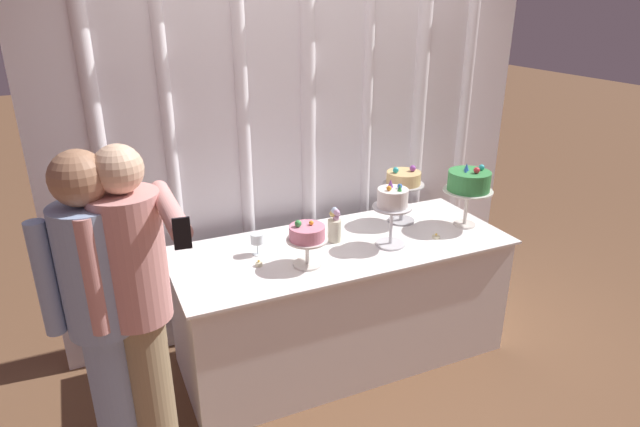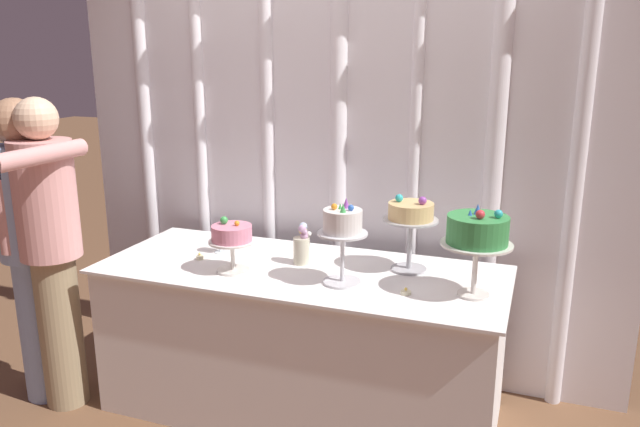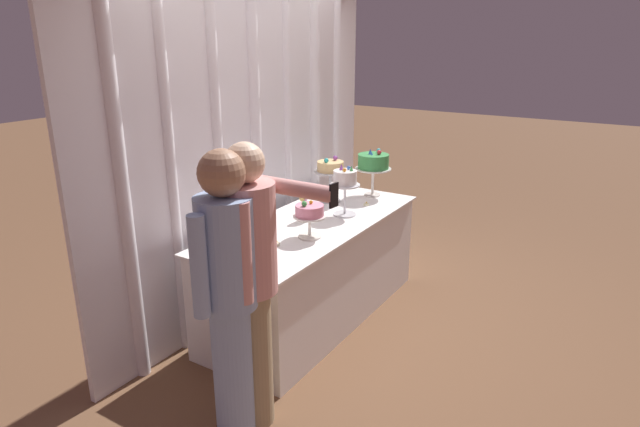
% 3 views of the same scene
% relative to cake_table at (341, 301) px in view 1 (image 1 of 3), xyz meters
% --- Properties ---
extents(ground_plane, '(24.00, 24.00, 0.00)m').
position_rel_cake_table_xyz_m(ground_plane, '(0.00, -0.10, -0.40)').
color(ground_plane, brown).
extents(draped_curtain, '(3.26, 0.19, 2.89)m').
position_rel_cake_table_xyz_m(draped_curtain, '(0.00, 0.55, 1.17)').
color(draped_curtain, white).
rests_on(draped_curtain, ground_plane).
extents(cake_table, '(2.04, 0.83, 0.79)m').
position_rel_cake_table_xyz_m(cake_table, '(0.00, 0.00, 0.00)').
color(cake_table, white).
rests_on(cake_table, ground_plane).
extents(cake_display_leftmost, '(0.23, 0.23, 0.27)m').
position_rel_cake_table_xyz_m(cake_display_leftmost, '(-0.30, -0.16, 0.57)').
color(cake_display_leftmost, silver).
rests_on(cake_display_leftmost, cake_table).
extents(cake_display_midleft, '(0.23, 0.23, 0.40)m').
position_rel_cake_table_xyz_m(cake_display_midleft, '(0.26, -0.12, 0.67)').
color(cake_display_midleft, silver).
rests_on(cake_display_midleft, cake_table).
extents(cake_display_midright, '(0.27, 0.27, 0.38)m').
position_rel_cake_table_xyz_m(cake_display_midright, '(0.52, 0.16, 0.67)').
color(cake_display_midright, '#B2B2B7').
rests_on(cake_display_midright, cake_table).
extents(cake_display_rightmost, '(0.31, 0.31, 0.42)m').
position_rel_cake_table_xyz_m(cake_display_rightmost, '(0.86, -0.07, 0.69)').
color(cake_display_rightmost, silver).
rests_on(cake_display_rightmost, cake_table).
extents(wine_glass, '(0.08, 0.08, 0.13)m').
position_rel_cake_table_xyz_m(wine_glass, '(-0.51, 0.09, 0.49)').
color(wine_glass, silver).
rests_on(wine_glass, cake_table).
extents(flower_vase, '(0.09, 0.08, 0.22)m').
position_rel_cake_table_xyz_m(flower_vase, '(-0.02, 0.07, 0.49)').
color(flower_vase, beige).
rests_on(flower_vase, cake_table).
extents(tealight_far_left, '(0.04, 0.04, 0.04)m').
position_rel_cake_table_xyz_m(tealight_far_left, '(-0.55, -0.06, 0.41)').
color(tealight_far_left, beige).
rests_on(tealight_far_left, cake_table).
extents(tealight_near_left, '(0.05, 0.05, 0.03)m').
position_rel_cake_table_xyz_m(tealight_near_left, '(0.57, -0.15, 0.40)').
color(tealight_near_left, beige).
rests_on(tealight_near_left, cake_table).
extents(guest_man_pink_jacket, '(0.47, 0.30, 1.63)m').
position_rel_cake_table_xyz_m(guest_man_pink_jacket, '(-1.37, -0.36, 0.52)').
color(guest_man_pink_jacket, '#93ADD6').
rests_on(guest_man_pink_jacket, ground_plane).
extents(guest_man_dark_suit, '(0.42, 0.64, 1.64)m').
position_rel_cake_table_xyz_m(guest_man_dark_suit, '(-1.22, -0.38, 0.52)').
color(guest_man_dark_suit, '#9E8966').
rests_on(guest_man_dark_suit, ground_plane).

